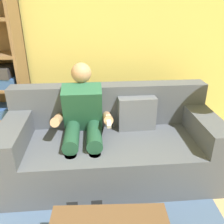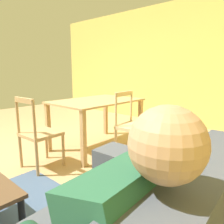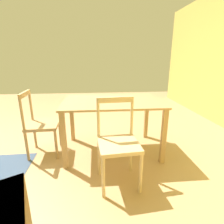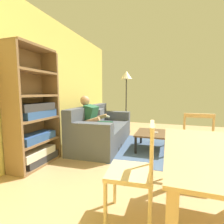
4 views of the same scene
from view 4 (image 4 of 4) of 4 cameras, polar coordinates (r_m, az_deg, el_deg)
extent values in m
cube|color=#DBC660|center=(3.35, -26.05, 8.45)|extent=(6.60, 0.12, 2.71)
cube|color=#474C56|center=(4.01, -2.82, -7.73)|extent=(2.17, 1.04, 0.44)
cube|color=#474C56|center=(4.04, -7.71, -1.16)|extent=(2.13, 0.32, 0.46)
cube|color=#474C56|center=(3.07, -8.30, -5.77)|extent=(0.29, 0.93, 0.24)
cube|color=#474C56|center=(4.83, 0.60, -1.18)|extent=(0.29, 0.93, 0.24)
cube|color=#535964|center=(4.25, -4.23, -1.42)|extent=(0.41, 0.18, 0.36)
cube|color=#23563D|center=(3.73, -7.79, -1.62)|extent=(0.42, 0.36, 0.54)
sphere|color=tan|center=(3.74, -9.21, 3.89)|extent=(0.21, 0.21, 0.21)
cylinder|color=#1C4530|center=(3.56, -4.21, -4.79)|extent=(0.17, 0.45, 0.15)
cylinder|color=tan|center=(3.56, -0.79, -9.55)|extent=(0.11, 0.11, 0.44)
cube|color=black|center=(3.60, 0.47, -12.38)|extent=(0.11, 0.25, 0.08)
cylinder|color=#1C4530|center=(3.76, -3.10, -4.16)|extent=(0.17, 0.45, 0.15)
cylinder|color=tan|center=(3.77, 0.14, -8.65)|extent=(0.11, 0.11, 0.44)
cube|color=black|center=(3.80, 1.33, -11.33)|extent=(0.11, 0.25, 0.08)
cylinder|color=tan|center=(3.45, -6.89, -3.00)|extent=(0.11, 0.36, 0.19)
cylinder|color=tan|center=(3.91, -4.14, -1.83)|extent=(0.11, 0.36, 0.19)
cube|color=white|center=(3.86, -1.90, -1.33)|extent=(0.05, 0.16, 0.08)
cube|color=brown|center=(3.68, 13.54, -7.01)|extent=(0.80, 0.65, 0.03)
cylinder|color=black|center=(3.37, 17.86, -11.68)|extent=(0.05, 0.05, 0.34)
cylinder|color=black|center=(4.07, 17.97, -8.54)|extent=(0.05, 0.05, 0.34)
cylinder|color=black|center=(3.42, 8.05, -11.16)|extent=(0.05, 0.05, 0.34)
cylinder|color=black|center=(4.11, 9.88, -8.16)|extent=(0.05, 0.05, 0.34)
cube|color=white|center=(3.63, 14.12, -6.80)|extent=(0.08, 0.18, 0.02)
cube|color=brown|center=(2.72, -31.16, 0.23)|extent=(0.04, 0.36, 1.91)
cube|color=brown|center=(3.33, -20.17, 1.77)|extent=(0.04, 0.36, 1.91)
cube|color=brown|center=(3.13, -27.38, 1.16)|extent=(0.87, 0.02, 1.91)
cube|color=brown|center=(3.23, -24.28, -15.68)|extent=(0.80, 0.36, 0.04)
cube|color=brown|center=(3.11, -24.61, -9.14)|extent=(0.80, 0.36, 0.04)
cube|color=brown|center=(3.03, -24.96, -2.17)|extent=(0.80, 0.36, 0.04)
cube|color=brown|center=(3.00, -25.32, 5.05)|extent=(0.80, 0.36, 0.04)
cube|color=brown|center=(3.02, -25.68, 12.30)|extent=(0.80, 0.36, 0.04)
cube|color=brown|center=(3.08, -26.06, 19.36)|extent=(0.80, 0.36, 0.04)
cube|color=#333338|center=(3.21, -23.70, -14.30)|extent=(0.66, 0.31, 0.12)
cube|color=beige|center=(3.12, -24.60, -12.57)|extent=(0.66, 0.29, 0.12)
cube|color=#2D5193|center=(3.07, -24.56, -7.84)|extent=(0.66, 0.29, 0.12)
cube|color=#2D5193|center=(3.03, -24.30, -0.64)|extent=(0.66, 0.29, 0.12)
cube|color=#333338|center=(2.99, -24.93, 1.55)|extent=(0.66, 0.31, 0.12)
cube|color=tan|center=(2.26, 18.77, -15.52)|extent=(0.06, 0.06, 0.74)
cube|color=#D1B27F|center=(1.68, 6.23, -19.74)|extent=(0.45, 0.45, 0.04)
cylinder|color=#D1B27F|center=(1.98, 0.97, -22.94)|extent=(0.04, 0.04, 0.47)
cylinder|color=#D1B27F|center=(1.67, -2.27, -29.20)|extent=(0.04, 0.04, 0.47)
cylinder|color=#D1B27F|center=(1.95, 12.99, -23.71)|extent=(0.04, 0.04, 0.47)
cylinder|color=#D1B27F|center=(1.63, 12.83, -30.44)|extent=(0.04, 0.04, 0.47)
cylinder|color=#D1B27F|center=(1.76, 13.39, -10.34)|extent=(0.03, 0.03, 0.47)
cylinder|color=#D1B27F|center=(1.40, 13.34, -14.84)|extent=(0.03, 0.03, 0.47)
cube|color=#D1B27F|center=(1.52, 13.58, -4.95)|extent=(0.38, 0.07, 0.06)
cube|color=tan|center=(2.61, 27.91, -11.42)|extent=(0.44, 0.44, 0.04)
cylinder|color=tan|center=(2.48, 24.05, -17.60)|extent=(0.04, 0.04, 0.44)
cylinder|color=tan|center=(2.56, 32.90, -17.30)|extent=(0.04, 0.04, 0.44)
cylinder|color=tan|center=(2.83, 22.96, -14.49)|extent=(0.04, 0.04, 0.44)
cylinder|color=tan|center=(2.90, 30.68, -14.36)|extent=(0.04, 0.04, 0.44)
cylinder|color=tan|center=(2.70, 23.40, -5.37)|extent=(0.03, 0.03, 0.48)
cylinder|color=tan|center=(2.78, 31.24, -5.48)|extent=(0.03, 0.03, 0.48)
cube|color=tan|center=(2.70, 27.61, -1.10)|extent=(0.05, 0.38, 0.06)
cube|color=#3D5170|center=(3.78, 13.39, -12.19)|extent=(2.02, 1.43, 0.01)
cylinder|color=black|center=(5.30, 4.75, -6.45)|extent=(0.28, 0.28, 0.03)
cylinder|color=#333333|center=(5.18, 4.83, 2.17)|extent=(0.04, 0.04, 1.62)
cone|color=beige|center=(5.19, 4.93, 12.48)|extent=(0.36, 0.36, 0.24)
camera|label=1|loc=(3.65, 29.56, 13.41)|focal=38.02mm
camera|label=2|loc=(4.29, -9.17, 6.78)|focal=34.66mm
camera|label=3|loc=(2.61, -31.38, 8.47)|focal=28.46mm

